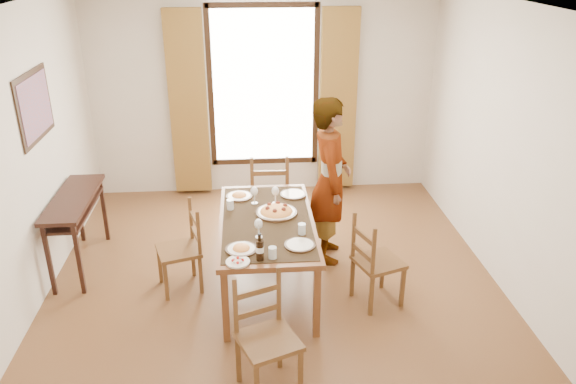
{
  "coord_description": "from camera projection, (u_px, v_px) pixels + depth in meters",
  "views": [
    {
      "loc": [
        -0.25,
        -4.76,
        3.17
      ],
      "look_at": [
        0.13,
        0.1,
        1.0
      ],
      "focal_mm": 35.0,
      "sensor_mm": 36.0,
      "label": 1
    }
  ],
  "objects": [
    {
      "name": "ground",
      "position": [
        275.0,
        287.0,
        5.64
      ],
      "size": [
        5.0,
        5.0,
        0.0
      ],
      "primitive_type": "plane",
      "color": "#542A1A",
      "rests_on": "ground"
    },
    {
      "name": "room_shell",
      "position": [
        273.0,
        137.0,
        5.13
      ],
      "size": [
        4.6,
        5.1,
        2.74
      ],
      "color": "beige",
      "rests_on": "ground"
    },
    {
      "name": "console_table",
      "position": [
        74.0,
        207.0,
        5.76
      ],
      "size": [
        0.38,
        1.2,
        0.8
      ],
      "color": "black",
      "rests_on": "ground"
    },
    {
      "name": "dining_table",
      "position": [
        267.0,
        226.0,
        5.36
      ],
      "size": [
        0.9,
        1.7,
        0.76
      ],
      "color": "brown",
      "rests_on": "ground"
    },
    {
      "name": "chair_west",
      "position": [
        182.0,
        251.0,
        5.48
      ],
      "size": [
        0.49,
        0.49,
        0.89
      ],
      "rotation": [
        0.0,
        0.0,
        -1.27
      ],
      "color": "brown",
      "rests_on": "ground"
    },
    {
      "name": "chair_north",
      "position": [
        269.0,
        197.0,
        6.49
      ],
      "size": [
        0.46,
        0.46,
        1.03
      ],
      "rotation": [
        0.0,
        0.0,
        3.13
      ],
      "color": "brown",
      "rests_on": "ground"
    },
    {
      "name": "chair_south",
      "position": [
        266.0,
        339.0,
        4.22
      ],
      "size": [
        0.54,
        0.54,
        0.94
      ],
      "rotation": [
        0.0,
        0.0,
        0.38
      ],
      "color": "brown",
      "rests_on": "ground"
    },
    {
      "name": "chair_east",
      "position": [
        375.0,
        263.0,
        5.25
      ],
      "size": [
        0.51,
        0.51,
        0.91
      ],
      "rotation": [
        0.0,
        0.0,
        1.92
      ],
      "color": "brown",
      "rests_on": "ground"
    },
    {
      "name": "man",
      "position": [
        330.0,
        181.0,
        5.85
      ],
      "size": [
        0.73,
        0.55,
        1.79
      ],
      "primitive_type": "imported",
      "rotation": [
        0.0,
        0.0,
        1.47
      ],
      "color": "#94979C",
      "rests_on": "ground"
    },
    {
      "name": "plate_sw",
      "position": [
        241.0,
        248.0,
        4.8
      ],
      "size": [
        0.27,
        0.27,
        0.05
      ],
      "primitive_type": null,
      "color": "silver",
      "rests_on": "dining_table"
    },
    {
      "name": "plate_se",
      "position": [
        300.0,
        243.0,
        4.86
      ],
      "size": [
        0.27,
        0.27,
        0.05
      ],
      "primitive_type": null,
      "color": "silver",
      "rests_on": "dining_table"
    },
    {
      "name": "plate_nw",
      "position": [
        239.0,
        195.0,
        5.8
      ],
      "size": [
        0.27,
        0.27,
        0.05
      ],
      "primitive_type": null,
      "color": "silver",
      "rests_on": "dining_table"
    },
    {
      "name": "plate_ne",
      "position": [
        293.0,
        193.0,
        5.84
      ],
      "size": [
        0.27,
        0.27,
        0.05
      ],
      "primitive_type": null,
      "color": "silver",
      "rests_on": "dining_table"
    },
    {
      "name": "pasta_platter",
      "position": [
        276.0,
        209.0,
        5.43
      ],
      "size": [
        0.4,
        0.4,
        0.1
      ],
      "primitive_type": null,
      "color": "orange",
      "rests_on": "dining_table"
    },
    {
      "name": "caprese_plate",
      "position": [
        238.0,
        261.0,
        4.61
      ],
      "size": [
        0.2,
        0.2,
        0.04
      ],
      "primitive_type": null,
      "color": "silver",
      "rests_on": "dining_table"
    },
    {
      "name": "wine_glass_a",
      "position": [
        259.0,
        228.0,
        4.98
      ],
      "size": [
        0.08,
        0.08,
        0.18
      ],
      "primitive_type": null,
      "color": "white",
      "rests_on": "dining_table"
    },
    {
      "name": "wine_glass_b",
      "position": [
        275.0,
        195.0,
        5.64
      ],
      "size": [
        0.08,
        0.08,
        0.18
      ],
      "primitive_type": null,
      "color": "white",
      "rests_on": "dining_table"
    },
    {
      "name": "wine_glass_c",
      "position": [
        254.0,
        195.0,
        5.63
      ],
      "size": [
        0.08,
        0.08,
        0.18
      ],
      "primitive_type": null,
      "color": "white",
      "rests_on": "dining_table"
    },
    {
      "name": "tumbler_a",
      "position": [
        302.0,
        229.0,
        5.06
      ],
      "size": [
        0.07,
        0.07,
        0.1
      ],
      "primitive_type": "cylinder",
      "color": "silver",
      "rests_on": "dining_table"
    },
    {
      "name": "tumbler_b",
      "position": [
        230.0,
        204.0,
        5.53
      ],
      "size": [
        0.07,
        0.07,
        0.1
      ],
      "primitive_type": "cylinder",
      "color": "silver",
      "rests_on": "dining_table"
    },
    {
      "name": "tumbler_c",
      "position": [
        273.0,
        253.0,
        4.67
      ],
      "size": [
        0.07,
        0.07,
        0.1
      ],
      "primitive_type": "cylinder",
      "color": "silver",
      "rests_on": "dining_table"
    },
    {
      "name": "wine_bottle",
      "position": [
        260.0,
        247.0,
        4.61
      ],
      "size": [
        0.07,
        0.07,
        0.25
      ],
      "primitive_type": null,
      "color": "black",
      "rests_on": "dining_table"
    }
  ]
}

